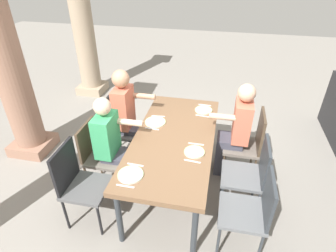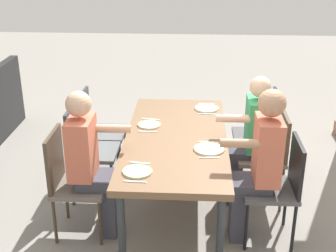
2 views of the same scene
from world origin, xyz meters
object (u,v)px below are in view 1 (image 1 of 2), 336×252
diner_woman_green (235,129)px  chair_west_south (252,209)px  plate_2 (155,122)px  chair_mid_south (250,172)px  stone_column_far (82,23)px  plate_1 (194,152)px  diner_guest_third (113,145)px  dining_table (174,141)px  stone_column_centre (5,56)px  diner_man_white (129,115)px  plate_3 (204,110)px  chair_west_north (78,181)px  chair_mid_north (99,152)px  chair_east_north (117,126)px  chair_east_south (249,142)px

diner_woman_green → chair_west_south: bearing=-170.6°
plate_2 → chair_mid_south: bearing=-111.3°
stone_column_far → plate_1: size_ratio=12.76×
diner_guest_third → dining_table: bearing=-74.4°
plate_1 → stone_column_centre: bearing=77.6°
diner_man_white → plate_1: bearing=-124.2°
chair_mid_south → plate_3: 1.09m
dining_table → chair_west_north: chair_west_north is taller
chair_mid_north → chair_east_north: bearing=0.2°
chair_east_south → plate_2: (-0.15, 1.16, 0.23)m
chair_west_north → plate_2: size_ratio=3.63×
chair_east_south → plate_1: chair_east_south is taller
chair_mid_north → diner_guest_third: diner_guest_third is taller
chair_east_south → stone_column_centre: 3.21m
plate_3 → diner_guest_third: bearing=132.9°
chair_east_north → plate_3: (0.28, -1.14, 0.23)m
dining_table → plate_3: bearing=-21.2°
diner_woman_green → diner_man_white: 1.38m
plate_3 → plate_2: bearing=127.5°
diner_woman_green → stone_column_centre: size_ratio=0.44×
diner_man_white → diner_guest_third: 0.60m
diner_guest_third → diner_man_white: bearing=1.5°
diner_woman_green → plate_3: bearing=56.4°
chair_east_north → dining_table: bearing=-115.1°
chair_west_south → stone_column_far: size_ratio=0.32×
chair_west_south → plate_3: bearing=23.8°
chair_east_south → stone_column_centre: stone_column_centre is taller
stone_column_far → chair_mid_south: bearing=-129.7°
stone_column_far → plate_2: bearing=-137.6°
diner_guest_third → chair_west_south: bearing=-107.9°
diner_guest_third → plate_3: diner_guest_third is taller
chair_east_south → plate_3: (0.28, 0.61, 0.23)m
dining_table → stone_column_centre: 2.35m
diner_guest_third → plate_2: diner_guest_third is taller
chair_west_north → chair_west_south: chair_west_north is taller
dining_table → chair_east_south: bearing=-65.1°
dining_table → diner_guest_third: size_ratio=1.55×
dining_table → plate_1: bearing=-132.0°
chair_west_south → plate_3: 1.52m
diner_man_white → plate_1: 1.15m
chair_west_north → stone_column_centre: stone_column_centre is taller
chair_west_north → stone_column_far: 3.43m
chair_west_south → chair_west_north: bearing=90.0°
chair_mid_north → plate_3: 1.45m
chair_east_north → plate_3: 1.19m
dining_table → plate_3: size_ratio=8.45×
diner_man_white → plate_3: (0.28, -0.95, 0.03)m
diner_guest_third → plate_3: bearing=-47.1°
chair_mid_north → chair_east_north: size_ratio=0.99×
stone_column_far → chair_east_north: bearing=-145.7°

